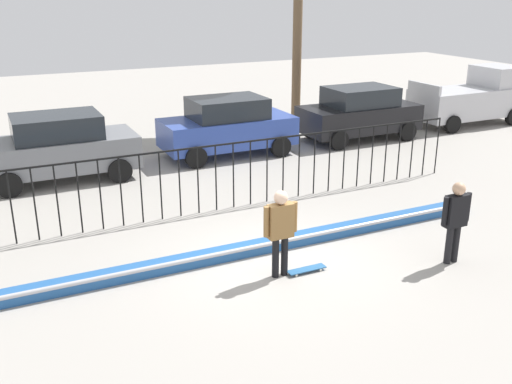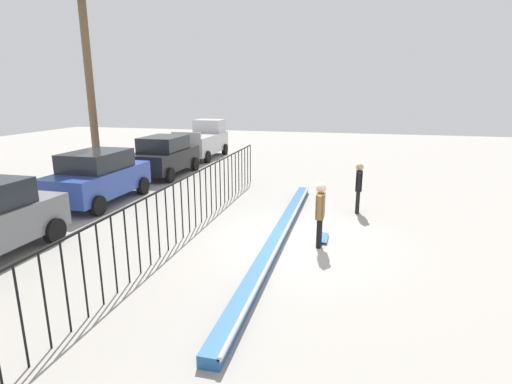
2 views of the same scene
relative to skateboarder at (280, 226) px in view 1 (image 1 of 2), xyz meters
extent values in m
plane|color=#9E9991|center=(0.21, 0.60, -1.04)|extent=(60.00, 60.00, 0.00)
cube|color=#235699|center=(0.21, 1.14, -0.93)|extent=(11.00, 0.36, 0.22)
cylinder|color=#B2B2B7|center=(0.21, 0.96, -0.82)|extent=(11.00, 0.09, 0.09)
cylinder|color=black|center=(-4.45, 3.77, -0.20)|extent=(0.04, 0.04, 1.68)
cylinder|color=black|center=(-3.99, 3.77, -0.20)|extent=(0.04, 0.04, 1.68)
cylinder|color=black|center=(-3.52, 3.77, -0.20)|extent=(0.04, 0.04, 1.68)
cylinder|color=black|center=(-3.05, 3.77, -0.20)|extent=(0.04, 0.04, 1.68)
cylinder|color=black|center=(-2.59, 3.77, -0.20)|extent=(0.04, 0.04, 1.68)
cylinder|color=black|center=(-2.12, 3.77, -0.20)|extent=(0.04, 0.04, 1.68)
cylinder|color=black|center=(-1.65, 3.77, -0.20)|extent=(0.04, 0.04, 1.68)
cylinder|color=black|center=(-1.19, 3.77, -0.20)|extent=(0.04, 0.04, 1.68)
cylinder|color=black|center=(-0.72, 3.77, -0.20)|extent=(0.04, 0.04, 1.68)
cylinder|color=black|center=(-0.25, 3.77, -0.20)|extent=(0.04, 0.04, 1.68)
cylinder|color=black|center=(0.21, 3.77, -0.20)|extent=(0.04, 0.04, 1.68)
cylinder|color=black|center=(0.68, 3.77, -0.20)|extent=(0.04, 0.04, 1.68)
cylinder|color=black|center=(1.15, 3.77, -0.20)|extent=(0.04, 0.04, 1.68)
cylinder|color=black|center=(1.61, 3.77, -0.20)|extent=(0.04, 0.04, 1.68)
cylinder|color=black|center=(2.08, 3.77, -0.20)|extent=(0.04, 0.04, 1.68)
cylinder|color=black|center=(2.55, 3.77, -0.20)|extent=(0.04, 0.04, 1.68)
cylinder|color=black|center=(3.01, 3.77, -0.20)|extent=(0.04, 0.04, 1.68)
cylinder|color=black|center=(3.48, 3.77, -0.20)|extent=(0.04, 0.04, 1.68)
cylinder|color=black|center=(3.95, 3.77, -0.20)|extent=(0.04, 0.04, 1.68)
cylinder|color=black|center=(4.41, 3.77, -0.20)|extent=(0.04, 0.04, 1.68)
cylinder|color=black|center=(4.88, 3.77, -0.20)|extent=(0.04, 0.04, 1.68)
cylinder|color=black|center=(5.35, 3.77, -0.20)|extent=(0.04, 0.04, 1.68)
cylinder|color=black|center=(5.81, 3.77, -0.20)|extent=(0.04, 0.04, 1.68)
cylinder|color=black|center=(6.28, 3.77, -0.20)|extent=(0.04, 0.04, 1.68)
cylinder|color=black|center=(6.75, 3.77, -0.20)|extent=(0.04, 0.04, 1.68)
cylinder|color=black|center=(7.21, 3.77, -0.20)|extent=(0.04, 0.04, 1.68)
cube|color=black|center=(0.21, 3.77, 0.62)|extent=(14.00, 0.04, 0.04)
cylinder|color=black|center=(-0.10, 0.00, -0.64)|extent=(0.13, 0.13, 0.80)
cylinder|color=black|center=(0.10, 0.00, -0.64)|extent=(0.13, 0.13, 0.80)
cube|color=olive|center=(0.00, 0.00, 0.10)|extent=(0.49, 0.21, 0.66)
sphere|color=beige|center=(0.00, 0.00, 0.56)|extent=(0.26, 0.26, 0.26)
cylinder|color=olive|center=(-0.30, 0.00, 0.13)|extent=(0.10, 0.10, 0.59)
cylinder|color=olive|center=(0.30, 0.00, 0.13)|extent=(0.10, 0.10, 0.59)
cube|color=#26598C|center=(0.54, -0.10, -0.98)|extent=(0.80, 0.20, 0.02)
cylinder|color=silver|center=(0.81, -0.03, -1.01)|extent=(0.05, 0.03, 0.05)
cylinder|color=silver|center=(0.81, -0.18, -1.01)|extent=(0.05, 0.03, 0.05)
cylinder|color=silver|center=(0.27, -0.03, -1.01)|extent=(0.05, 0.03, 0.05)
cylinder|color=silver|center=(0.27, -0.18, -1.01)|extent=(0.05, 0.03, 0.05)
cylinder|color=black|center=(3.28, -0.98, -0.64)|extent=(0.13, 0.13, 0.79)
cylinder|color=black|center=(3.47, -0.98, -0.64)|extent=(0.13, 0.13, 0.79)
cube|color=black|center=(3.38, -0.98, 0.08)|extent=(0.48, 0.21, 0.65)
sphere|color=tan|center=(3.38, -0.98, 0.53)|extent=(0.26, 0.26, 0.26)
cylinder|color=black|center=(3.09, -0.98, 0.11)|extent=(0.10, 0.10, 0.58)
cylinder|color=black|center=(3.67, -0.98, 0.11)|extent=(0.10, 0.10, 0.58)
cube|color=slate|center=(-2.89, 7.94, -0.25)|extent=(4.30, 1.90, 0.90)
cube|color=#1E2328|center=(-2.89, 7.94, 0.53)|extent=(2.36, 1.71, 0.66)
cylinder|color=black|center=(-1.43, 8.89, -0.70)|extent=(0.68, 0.22, 0.68)
cylinder|color=black|center=(-1.43, 6.99, -0.70)|extent=(0.68, 0.22, 0.68)
cylinder|color=black|center=(-4.36, 8.89, -0.70)|extent=(0.68, 0.22, 0.68)
cylinder|color=black|center=(-4.36, 6.99, -0.70)|extent=(0.68, 0.22, 0.68)
cube|color=#2D479E|center=(2.44, 8.29, -0.25)|extent=(4.30, 1.90, 0.90)
cube|color=#1E2328|center=(2.44, 8.29, 0.53)|extent=(2.37, 1.71, 0.66)
cylinder|color=black|center=(3.91, 9.24, -0.70)|extent=(0.68, 0.22, 0.68)
cylinder|color=black|center=(3.91, 7.34, -0.70)|extent=(0.68, 0.22, 0.68)
cylinder|color=black|center=(0.98, 9.24, -0.70)|extent=(0.68, 0.22, 0.68)
cylinder|color=black|center=(0.98, 7.34, -0.70)|extent=(0.68, 0.22, 0.68)
cube|color=black|center=(7.54, 8.17, -0.25)|extent=(4.30, 1.90, 0.90)
cube|color=#1E2328|center=(7.54, 8.17, 0.53)|extent=(2.37, 1.71, 0.66)
cylinder|color=black|center=(9.00, 9.12, -0.70)|extent=(0.68, 0.22, 0.68)
cylinder|color=black|center=(9.00, 7.22, -0.70)|extent=(0.68, 0.22, 0.68)
cylinder|color=black|center=(6.08, 9.12, -0.70)|extent=(0.68, 0.22, 0.68)
cylinder|color=black|center=(6.08, 7.22, -0.70)|extent=(0.68, 0.22, 0.68)
cube|color=#B7B7BC|center=(12.90, 8.35, -0.15)|extent=(4.70, 1.90, 1.10)
cube|color=#B7B7BC|center=(14.35, 8.35, 0.80)|extent=(1.50, 1.75, 0.80)
cube|color=#B7B7BC|center=(10.61, 8.35, 0.58)|extent=(0.12, 1.75, 0.36)
cylinder|color=black|center=(14.50, 9.30, -0.70)|extent=(0.68, 0.22, 0.68)
cylinder|color=black|center=(11.30, 9.30, -0.70)|extent=(0.68, 0.22, 0.68)
cylinder|color=black|center=(11.30, 7.40, -0.70)|extent=(0.68, 0.22, 0.68)
cylinder|color=brown|center=(6.70, 11.33, 2.99)|extent=(0.36, 0.36, 8.06)
camera|label=1|loc=(-4.75, -8.84, 4.22)|focal=40.81mm
camera|label=2|loc=(-10.02, -0.76, 2.97)|focal=27.98mm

